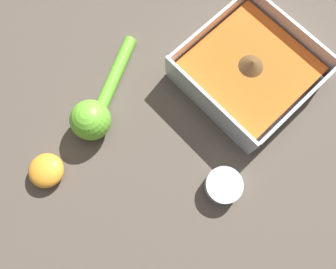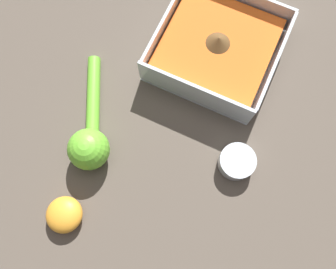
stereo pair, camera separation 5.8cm
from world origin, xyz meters
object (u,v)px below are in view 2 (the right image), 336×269
at_px(lemon_squeezer, 90,138).
at_px(lemon_half, 64,215).
at_px(square_dish, 217,49).
at_px(spice_bowl, 237,162).

bearing_deg(lemon_squeezer, lemon_half, -18.49).
bearing_deg(square_dish, spice_bowl, -58.04).
distance_m(square_dish, spice_bowl, 0.22).
bearing_deg(spice_bowl, lemon_half, -138.17).
relative_size(square_dish, lemon_squeezer, 1.07).
xyz_separation_m(square_dish, spice_bowl, (0.12, -0.19, -0.01)).
height_order(square_dish, lemon_half, square_dish).
xyz_separation_m(spice_bowl, lemon_squeezer, (-0.26, -0.08, 0.02)).
distance_m(spice_bowl, lemon_squeezer, 0.27).
bearing_deg(lemon_squeezer, square_dish, 125.70).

